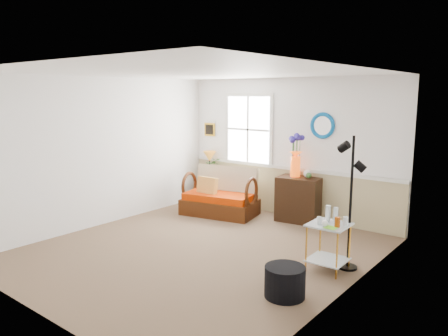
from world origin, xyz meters
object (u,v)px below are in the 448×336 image
Objects in this scene: loveseat at (220,191)px; ottoman at (285,282)px; lamp_stand at (208,188)px; floor_lamp at (351,204)px; cabinet at (299,199)px; side_table at (328,247)px.

loveseat is 2.96× the size of ottoman.
lamp_stand is 4.56m from ottoman.
lamp_stand is 0.34× the size of floor_lamp.
loveseat is 0.78× the size of floor_lamp.
floor_lamp reaches higher than cabinet.
floor_lamp is (3.81, -1.58, 0.59)m from lamp_stand.
floor_lamp reaches higher than side_table.
lamp_stand is 4.05m from side_table.
ottoman is (2.78, -2.23, -0.27)m from loveseat.
side_table is 1.34× the size of ottoman.
ottoman is (-0.23, -1.25, -0.71)m from floor_lamp.
cabinet reaches higher than ottoman.
floor_lamp is at bearing -22.50° from lamp_stand.
lamp_stand is (-0.80, 0.60, -0.15)m from loveseat.
floor_lamp is at bearing -51.76° from cabinet.
cabinet is at bearing 9.19° from loveseat.
ottoman is (3.58, -2.82, -0.12)m from lamp_stand.
cabinet is (1.41, 0.56, -0.05)m from loveseat.
side_table is 0.64m from floor_lamp.
lamp_stand reaches higher than ottoman.
ottoman is at bearing -93.50° from floor_lamp.
lamp_stand is 1.29× the size of ottoman.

